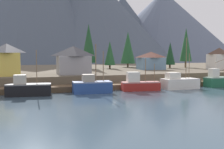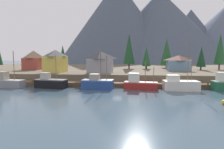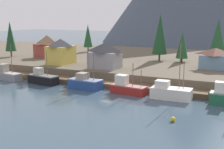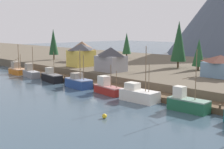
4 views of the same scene
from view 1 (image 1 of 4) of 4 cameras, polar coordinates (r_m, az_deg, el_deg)
name	(u,v)px [view 1 (image 1 of 4)]	position (r m, az deg, el deg)	size (l,w,h in m)	color
ground_plane	(86,82)	(70.30, -5.43, -1.64)	(400.00, 400.00, 1.00)	#384C5B
dock	(107,87)	(52.90, -1.05, -2.54)	(80.00, 4.00, 1.60)	brown
shoreline_bank	(77,72)	(81.85, -7.32, 0.43)	(400.00, 56.00, 2.50)	brown
mountain_west_peak	(31,5)	(176.80, -16.48, 13.64)	(101.96, 101.96, 71.43)	#475160
mountain_central_peak	(87,16)	(188.44, -5.14, 12.00)	(119.29, 119.29, 63.48)	#475160
mountain_east_peak	(122,29)	(210.83, 2.20, 9.38)	(75.55, 75.55, 50.09)	#475160
mountain_far_ridge	(163,27)	(226.79, 10.54, 9.78)	(121.80, 121.80, 56.51)	slate
fishing_boat_black	(28,89)	(46.71, -17.16, -2.83)	(7.36, 3.36, 7.50)	black
fishing_boat_blue	(92,86)	(48.08, -4.27, -2.39)	(6.89, 3.38, 8.54)	navy
fishing_boat_red	(139,84)	(51.23, 5.66, -2.00)	(7.33, 3.15, 5.99)	maroon
fishing_boat_white	(179,83)	(55.04, 13.83, -1.67)	(7.19, 3.38, 9.97)	silver
fishing_boat_green	(219,81)	(61.09, 21.44, -1.19)	(6.53, 2.69, 9.89)	#1E5B3D
house_blue	(151,60)	(75.80, 8.12, 2.92)	(6.95, 5.28, 4.85)	#6689A8
house_white	(219,58)	(80.38, 21.43, 3.15)	(5.56, 4.46, 5.96)	silver
house_yellow	(7,59)	(58.64, -21.06, 3.00)	(5.35, 7.03, 6.38)	gold
house_grey	(73,60)	(58.38, -8.03, 3.04)	(6.94, 5.63, 5.97)	gray
conifer_near_right	(128,48)	(87.74, 3.34, 5.62)	(4.75, 4.75, 11.29)	#4C3823
conifer_mid_left	(110,53)	(79.02, -0.45, 4.48)	(3.19, 3.19, 7.96)	#4C3823
conifer_mid_right	(170,53)	(83.01, 12.02, 4.32)	(3.06, 3.06, 7.73)	#4C3823
conifer_back_left	(186,45)	(88.00, 15.16, 6.01)	(3.77, 3.77, 12.19)	#4C3823
conifer_back_right	(89,43)	(77.56, -4.88, 6.48)	(4.15, 4.15, 12.63)	#4C3823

